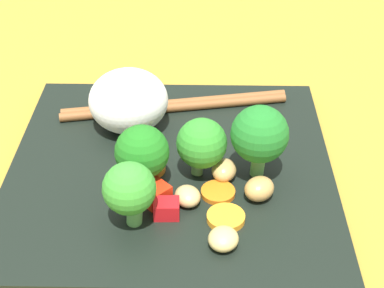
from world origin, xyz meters
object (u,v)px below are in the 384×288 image
Objects in this scene: square_plate at (171,170)px; rice_mound at (128,101)px; carrot_slice_0 at (226,218)px; chopstick_pair at (173,105)px; broccoli_floret_1 at (202,144)px.

square_plate is 8.21cm from rice_mound.
chopstick_pair reaches higher than carrot_slice_0.
square_plate is at bearing -56.79° from carrot_slice_0.
rice_mound is 1.36× the size of broccoli_floret_1.
rice_mound reaches higher than square_plate.
carrot_slice_0 is 0.13× the size of chopstick_pair.
square_plate is at bearing -25.31° from broccoli_floret_1.
broccoli_floret_1 is 0.24× the size of chopstick_pair.
carrot_slice_0 is at bearing 108.58° from broccoli_floret_1.
square_plate is 3.80× the size of rice_mound.
square_plate is 8.73cm from carrot_slice_0.
rice_mound reaches higher than carrot_slice_0.
rice_mound is 16.25cm from carrot_slice_0.
carrot_slice_0 is at bearing 124.24° from rice_mound.
chopstick_pair is (2.96, -10.69, -2.80)cm from broccoli_floret_1.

